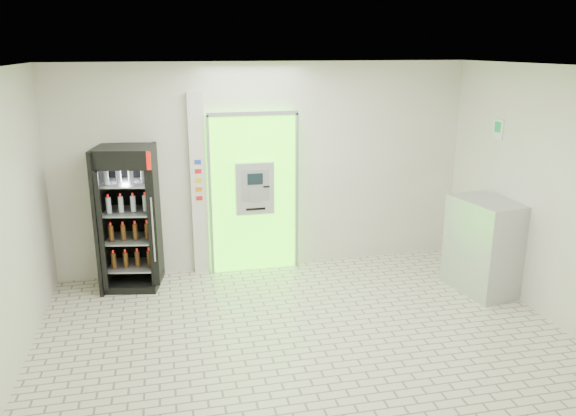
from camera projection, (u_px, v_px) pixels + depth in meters
name	position (u px, v px, depth m)	size (l,w,h in m)	color
ground	(309.00, 347.00, 6.20)	(6.00, 6.00, 0.00)	beige
room_shell	(310.00, 185.00, 5.69)	(6.00, 6.00, 6.00)	silver
atm_assembly	(254.00, 192.00, 8.09)	(1.30, 0.24, 2.33)	#50FF15
pillar	(199.00, 186.00, 7.93)	(0.22, 0.11, 2.60)	silver
beverage_cooler	(129.00, 221.00, 7.57)	(0.84, 0.80, 1.94)	black
steel_cabinet	(484.00, 246.00, 7.49)	(0.79, 1.04, 1.26)	#AFB2B7
exit_sign	(498.00, 129.00, 7.55)	(0.02, 0.22, 0.26)	white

